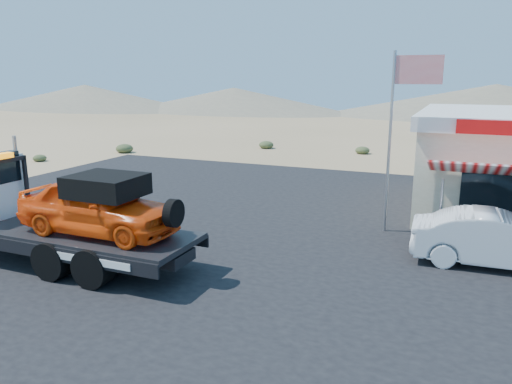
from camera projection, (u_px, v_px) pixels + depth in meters
ground at (201, 255)px, 14.96m from camera, size 120.00×120.00×0.00m
asphalt_lot at (296, 234)px, 16.89m from camera, size 32.00×24.00×0.02m
tow_truck at (42, 206)px, 14.26m from camera, size 8.84×2.62×2.96m
white_sedan at (498, 240)px, 13.87m from camera, size 4.71×1.86×1.52m
flagpole at (398, 122)px, 16.27m from camera, size 1.55×0.10×6.00m
desert_scrub at (59, 169)px, 27.18m from camera, size 25.64×33.01×0.64m
distant_hills at (336, 101)px, 67.68m from camera, size 126.00×48.00×4.20m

